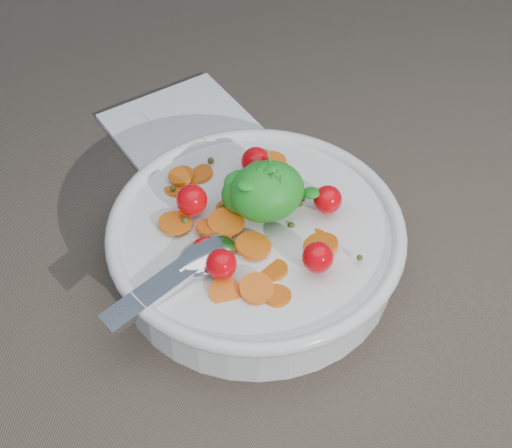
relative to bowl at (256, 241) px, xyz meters
name	(u,v)px	position (x,y,z in m)	size (l,w,h in m)	color
ground	(236,253)	(-0.01, 0.02, -0.03)	(6.00, 6.00, 0.00)	#756553
bowl	(256,241)	(0.00, 0.00, 0.00)	(0.29, 0.27, 0.11)	silver
napkin	(180,124)	(0.00, 0.22, -0.03)	(0.15, 0.13, 0.01)	white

